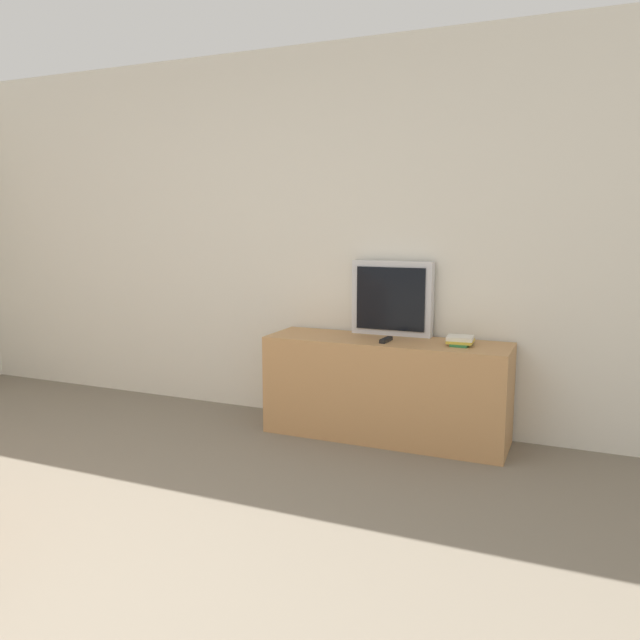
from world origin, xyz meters
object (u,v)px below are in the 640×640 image
(book_stack, at_px, (461,340))
(remote_on_stand, at_px, (386,340))
(television, at_px, (392,298))
(tv_stand, at_px, (386,389))

(book_stack, xyz_separation_m, remote_on_stand, (-0.45, -0.08, -0.02))
(television, xyz_separation_m, remote_on_stand, (0.04, -0.25, -0.24))
(tv_stand, relative_size, television, 2.88)
(book_stack, height_order, remote_on_stand, book_stack)
(tv_stand, height_order, television, television)
(remote_on_stand, bearing_deg, tv_stand, 105.12)
(tv_stand, bearing_deg, television, 96.59)
(book_stack, distance_m, remote_on_stand, 0.46)
(tv_stand, relative_size, remote_on_stand, 10.26)
(television, bearing_deg, tv_stand, -83.41)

